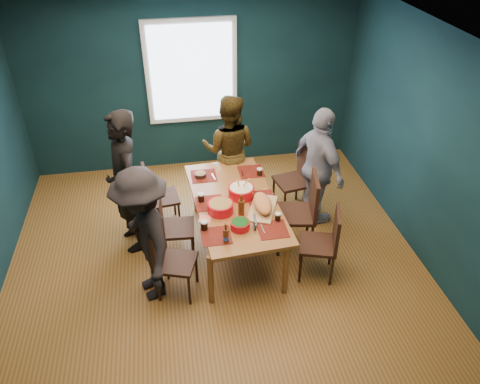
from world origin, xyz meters
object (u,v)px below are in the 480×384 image
Objects in this scene: chair_right_mid at (304,207)px; chair_right_near at (326,239)px; person_near_left at (144,236)px; chair_right_far at (298,175)px; chair_left_mid at (169,223)px; bowl_salad at (220,207)px; dining_table at (235,205)px; person_back at (229,150)px; cutting_board at (262,205)px; chair_left_near at (168,256)px; person_right at (319,168)px; bowl_herbs at (240,225)px; person_far_left at (126,183)px; bowl_dumpling at (241,191)px; chair_left_far at (155,193)px.

chair_right_mid is 1.13× the size of chair_right_near.
chair_right_far is at bearing 106.54° from person_near_left.
chair_right_mid reaches higher than chair_left_mid.
chair_right_far reaches higher than bowl_salad.
dining_table is 1.23× the size of person_back.
cutting_board is at bearing -5.44° from chair_left_mid.
chair_left_mid is 0.87× the size of chair_right_mid.
chair_left_near is 2.00m from person_back.
person_right is 1.51m from bowl_herbs.
person_far_left is at bearing -176.93° from cutting_board.
chair_right_far is at bearing 34.07° from bowl_dumpling.
chair_left_mid is 1.85m from chair_right_near.
person_right is 1.49m from bowl_salad.
chair_right_mid is at bearing 25.61° from bowl_herbs.
chair_left_mid is (0.15, -0.66, -0.00)m from chair_left_far.
chair_left_far is 1.93m from chair_right_mid.
chair_left_far is at bearing 66.45° from person_right.
bowl_salad is (0.75, -0.80, 0.26)m from chair_left_far.
chair_left_far is 2.15m from person_right.
bowl_salad is at bearing -141.42° from dining_table.
chair_right_mid is 3.27× the size of bowl_dumpling.
chair_right_mid reaches higher than chair_right_near.
person_right is at bearing 14.93° from dining_table.
chair_left_near is 1.79m from chair_right_near.
person_right reaches higher than chair_right_mid.
person_far_left reaches higher than chair_left_mid.
chair_left_mid is 0.67m from person_near_left.
chair_right_mid is at bearing -112.11° from chair_right_far.
chair_left_mid is 0.55× the size of person_right.
chair_right_mid is 0.63× the size of person_right.
person_right is 2.32× the size of cutting_board.
dining_table is 1.89× the size of chair_right_mid.
bowl_dumpling is (1.36, -0.23, -0.13)m from person_far_left.
bowl_dumpling reaches higher than chair_left_far.
chair_right_near reaches higher than chair_left_far.
person_right is at bearing 57.54° from cutting_board.
bowl_dumpling is at bearing 43.06° from bowl_salad.
chair_right_near is 1.12m from person_right.
cutting_board is (-0.88, -0.62, -0.03)m from person_right.
chair_right_near is 3.04× the size of bowl_salad.
person_near_left is (-0.11, -1.21, 0.28)m from chair_left_far.
chair_right_mid is at bearing 1.62° from chair_left_mid.
dining_table is at bearing 163.34° from cutting_board.
chair_right_mid reaches higher than bowl_herbs.
person_far_left is at bearing 174.04° from chair_right_near.
chair_left_mid is at bearing 38.80° from person_far_left.
chair_right_near is (1.75, -0.62, 0.01)m from chair_left_mid.
person_near_left reaches higher than chair_left_mid.
person_far_left is (-0.46, 0.35, 0.39)m from chair_left_mid.
chair_left_near is (-0.04, -0.58, -0.00)m from chair_left_mid.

